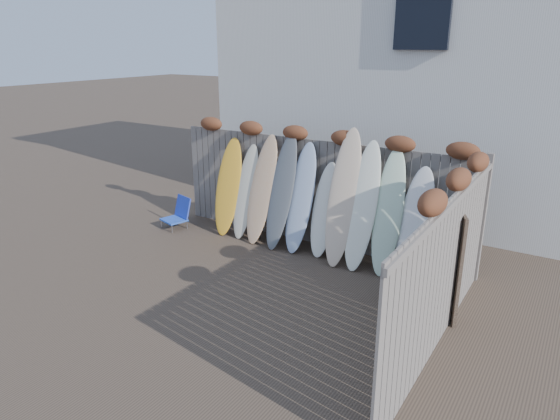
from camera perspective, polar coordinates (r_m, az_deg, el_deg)
The scene contains 17 objects.
ground at distance 7.90m, azimuth -4.72°, elevation -9.27°, with size 80.00×80.00×0.00m, color #493A2D.
back_fence at distance 9.31m, azimuth 4.24°, elevation 3.00°, with size 6.05×0.28×2.24m.
right_fence at distance 6.45m, azimuth 18.40°, elevation -5.64°, with size 0.28×4.40×2.24m.
house at distance 12.61m, azimuth 15.55°, elevation 15.80°, with size 8.50×5.50×6.33m.
beach_chair at distance 10.62m, azimuth -11.54°, elevation -0.37°, with size 0.60×0.62×0.64m.
wooden_crate at distance 7.53m, azimuth 15.02°, elevation -8.19°, with size 0.64×0.53×0.74m, color #726255.
lattice_panel at distance 7.46m, azimuth 19.14°, elevation -5.39°, with size 0.04×1.04×1.56m, color #30221D.
surfboard_0 at distance 10.01m, azimuth -5.93°, elevation 2.66°, with size 0.54×0.07×1.97m, color gold.
surfboard_1 at distance 9.79m, azimuth -3.93°, elevation 2.10°, with size 0.46×0.07×1.88m, color beige.
surfboard_2 at distance 9.50m, azimuth -2.09°, elevation 2.35°, with size 0.54×0.07×2.13m, color #FFBA8E.
surfboard_3 at distance 9.23m, azimuth 0.17°, elevation 2.12°, with size 0.49×0.07×2.21m, color #565A5F.
surfboard_4 at distance 9.09m, azimuth 2.37°, elevation 1.38°, with size 0.51×0.07×2.06m, color #9DB0D0.
surfboard_5 at distance 8.95m, azimuth 5.09°, elevation -0.00°, with size 0.46×0.07×1.74m, color white.
surfboard_6 at distance 8.60m, azimuth 7.21°, elevation 1.41°, with size 0.53×0.07×2.42m, color beige.
surfboard_7 at distance 8.48m, azimuth 9.42°, elevation 0.44°, with size 0.51×0.07×2.24m, color white.
surfboard_8 at distance 8.39m, azimuth 12.28°, elevation -0.24°, with size 0.48×0.07×2.15m, color silver.
surfboard_9 at distance 8.33m, azimuth 15.17°, elevation -1.54°, with size 0.53×0.07×1.89m, color white.
Camera 1 is at (4.25, -5.53, 3.69)m, focal length 32.00 mm.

